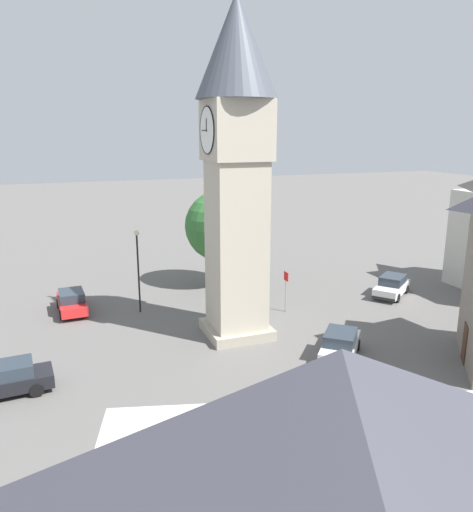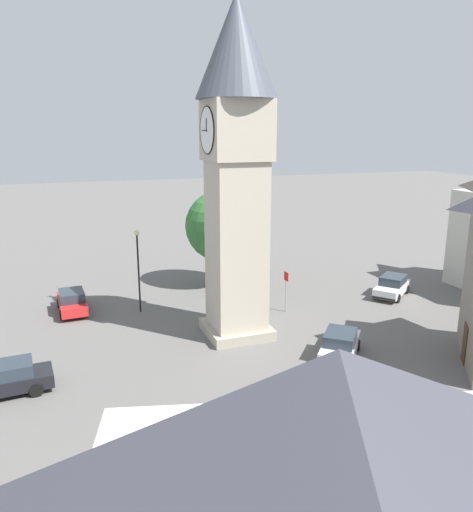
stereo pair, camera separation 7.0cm
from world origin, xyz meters
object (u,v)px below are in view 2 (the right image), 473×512
object	(u,v)px
car_silver_kerb	(372,410)
road_sign	(286,285)
car_red_corner	(72,301)
pedestrian	(273,416)
car_black_far	(340,344)
lamp_post	(138,259)
car_white_side	(392,286)
car_blue_kerb	(7,379)
tree	(221,226)
clock_tower	(236,145)

from	to	relation	value
car_silver_kerb	road_sign	xyz separation A→B (m)	(13.58, -2.58, 1.14)
car_red_corner	pedestrian	bearing A→B (deg)	-158.73
car_red_corner	road_sign	xyz separation A→B (m)	(-4.89, -13.65, 1.14)
car_black_far	lamp_post	distance (m)	14.39
road_sign	car_white_side	bearing A→B (deg)	-88.07
car_blue_kerb	tree	distance (m)	19.79
car_black_far	pedestrian	xyz separation A→B (m)	(-5.47, 6.42, 0.25)
clock_tower	car_red_corner	distance (m)	15.74
car_red_corner	lamp_post	xyz separation A→B (m)	(-1.50, -4.35, 2.97)
clock_tower	car_white_side	bearing A→B (deg)	-78.34
car_blue_kerb	car_red_corner	world-z (taller)	same
pedestrian	lamp_post	size ratio (longest dim) A/B	0.30
clock_tower	car_black_far	size ratio (longest dim) A/B	4.54
clock_tower	car_red_corner	world-z (taller)	clock_tower
clock_tower	lamp_post	bearing A→B (deg)	39.64
car_silver_kerb	lamp_post	size ratio (longest dim) A/B	0.78
pedestrian	road_sign	bearing A→B (deg)	-27.53
clock_tower	tree	bearing A→B (deg)	-12.91
clock_tower	pedestrian	size ratio (longest dim) A/B	11.39
clock_tower	road_sign	xyz separation A→B (m)	(2.46, -4.46, -9.31)
car_red_corner	car_black_far	size ratio (longest dim) A/B	0.99
tree	road_sign	size ratio (longest dim) A/B	2.71
car_blue_kerb	road_sign	distance (m)	17.85
car_black_far	road_sign	bearing A→B (deg)	-2.34
car_red_corner	car_white_side	distance (m)	23.04
car_white_side	road_sign	bearing A→B (deg)	91.93
car_blue_kerb	pedestrian	distance (m)	12.65
car_blue_kerb	car_white_side	world-z (taller)	same
car_silver_kerb	lamp_post	distance (m)	18.49
tree	car_white_side	bearing A→B (deg)	-121.52
car_silver_kerb	tree	distance (m)	21.13
car_blue_kerb	car_black_far	distance (m)	16.77
car_black_far	pedestrian	distance (m)	8.44
car_blue_kerb	tree	bearing A→B (deg)	-49.36
car_red_corner	road_sign	bearing A→B (deg)	-109.70
car_blue_kerb	car_white_side	size ratio (longest dim) A/B	0.99
car_white_side	pedestrian	world-z (taller)	pedestrian
clock_tower	car_red_corner	bearing A→B (deg)	51.35
clock_tower	tree	xyz separation A→B (m)	(9.62, -2.20, -6.40)
car_red_corner	pedestrian	world-z (taller)	pedestrian
car_silver_kerb	car_red_corner	bearing A→B (deg)	30.95
car_white_side	tree	distance (m)	13.73
clock_tower	road_sign	bearing A→B (deg)	-61.12
car_silver_kerb	road_sign	size ratio (longest dim) A/B	1.59
car_white_side	road_sign	size ratio (longest dim) A/B	1.54
tree	lamp_post	size ratio (longest dim) A/B	1.34
lamp_post	road_sign	size ratio (longest dim) A/B	2.03
car_red_corner	tree	world-z (taller)	tree
car_blue_kerb	car_silver_kerb	size ratio (longest dim) A/B	0.96
lamp_post	road_sign	world-z (taller)	lamp_post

